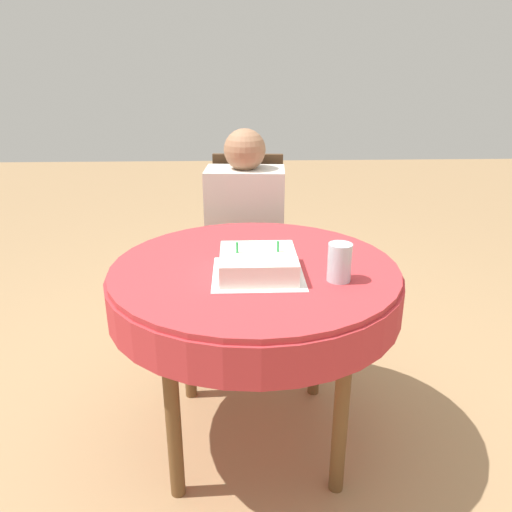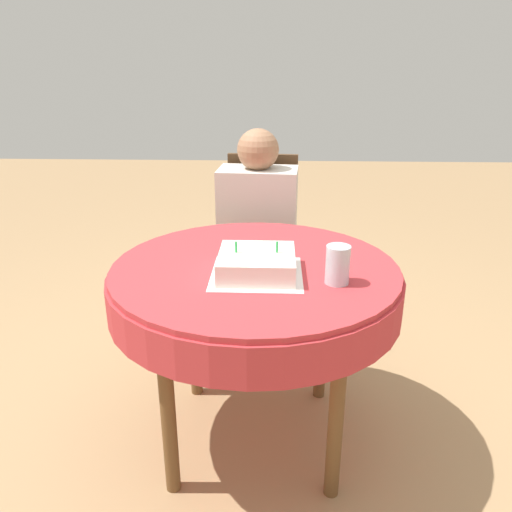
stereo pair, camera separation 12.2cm
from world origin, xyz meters
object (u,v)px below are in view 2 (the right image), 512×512
Objects in this scene: birthday_cake at (257,263)px; person at (257,220)px; drinking_glass at (338,265)px; chair at (259,245)px.

person is at bearing 91.99° from birthday_cake.
birthday_cake is at bearing -83.95° from person.
birthday_cake is 2.01× the size of drinking_glass.
person is 0.83m from birthday_cake.
person is 0.94m from drinking_glass.
chair is 1.06m from drinking_glass.
person is (-0.01, -0.10, 0.16)m from chair.
chair is at bearing 105.74° from drinking_glass.
drinking_glass is (0.28, -0.89, 0.13)m from person.
birthday_cake is (0.03, -0.83, 0.11)m from person.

